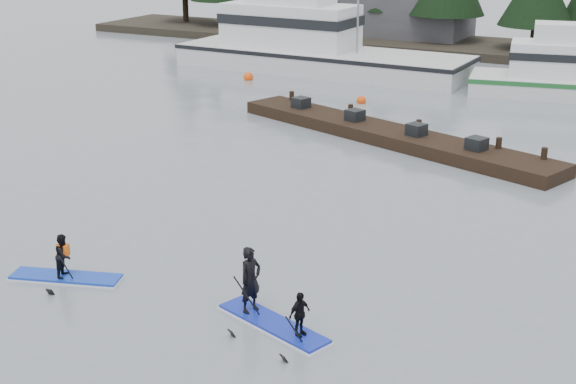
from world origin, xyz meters
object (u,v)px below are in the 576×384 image
at_px(fishing_boat_large, 313,58).
at_px(floating_dock, 389,135).
at_px(paddleboard_duo, 268,300).
at_px(paddleboard_solo, 65,264).

xyz_separation_m(fishing_boat_large, floating_dock, (10.16, -13.43, -0.52)).
xyz_separation_m(floating_dock, paddleboard_duo, (3.29, -16.90, 0.34)).
bearing_deg(fishing_boat_large, paddleboard_duo, -64.47).
bearing_deg(floating_dock, paddleboard_solo, -79.87).
distance_m(floating_dock, paddleboard_duo, 17.22).
xyz_separation_m(paddleboard_solo, paddleboard_duo, (6.08, 0.37, 0.18)).
xyz_separation_m(fishing_boat_large, paddleboard_duo, (13.45, -30.33, -0.18)).
distance_m(fishing_boat_large, paddleboard_solo, 31.57).
bearing_deg(paddleboard_duo, fishing_boat_large, 132.34).
relative_size(floating_dock, paddleboard_solo, 5.32).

